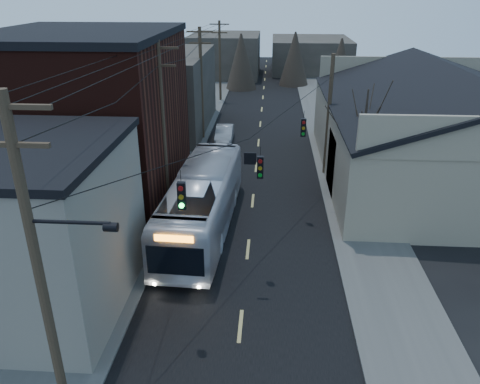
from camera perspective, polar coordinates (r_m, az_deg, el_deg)
name	(u,v)px	position (r m, az deg, el deg)	size (l,w,h in m)	color
road_surface	(258,150)	(39.11, 2.18, 5.12)	(9.00, 110.00, 0.02)	black
sidewalk_left	(181,148)	(39.79, -7.26, 5.35)	(4.00, 110.00, 0.12)	#474744
sidewalk_right	(337,151)	(39.47, 11.69, 4.89)	(4.00, 110.00, 0.12)	#474744
building_clapboard	(20,231)	(20.95, -25.21, -4.30)	(8.00, 8.00, 7.00)	gray
building_brick	(89,122)	(30.13, -17.89, 8.16)	(10.00, 12.00, 10.00)	black
building_left_far	(159,92)	(45.20, -9.90, 11.96)	(9.00, 14.00, 7.00)	#322E28
warehouse	(443,141)	(35.60, 23.49, 5.76)	(16.16, 20.60, 7.73)	gray
building_far_left	(225,55)	(72.98, -1.79, 16.35)	(10.00, 12.00, 6.00)	#322E28
building_far_right	(310,55)	(77.90, 8.55, 16.22)	(12.00, 14.00, 5.00)	#322E28
bare_tree	(362,149)	(29.00, 14.64, 5.05)	(0.40, 0.40, 7.20)	black
utility_lines	(210,108)	(32.34, -3.63, 10.20)	(11.24, 45.28, 10.50)	#382B1E
bus	(202,202)	(25.68, -4.63, -1.20)	(2.91, 12.42, 3.46)	silver
parked_car	(224,134)	(41.19, -1.92, 7.09)	(1.46, 4.17, 1.38)	#97999E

